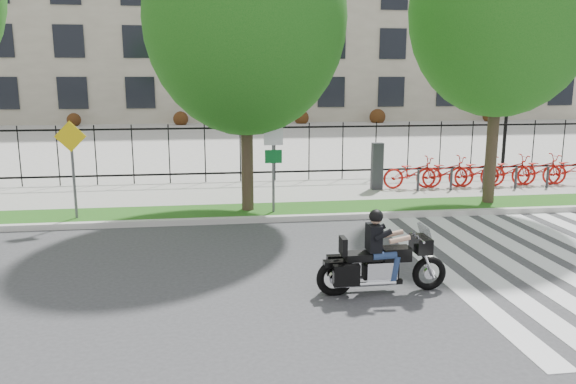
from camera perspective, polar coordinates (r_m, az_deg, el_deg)
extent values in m
plane|color=#38383B|center=(10.87, 4.24, -8.34)|extent=(120.00, 120.00, 0.00)
cube|color=beige|center=(14.71, 0.93, -2.67)|extent=(60.00, 0.20, 0.15)
cube|color=#185415|center=(15.52, 0.46, -1.90)|extent=(60.00, 1.50, 0.15)
cube|color=gray|center=(17.94, -0.69, -0.05)|extent=(60.00, 3.50, 0.15)
cube|color=gray|center=(35.24, -4.25, 5.65)|extent=(80.00, 34.00, 0.10)
cube|color=gray|center=(55.39, -5.79, 18.10)|extent=(60.00, 20.00, 20.00)
cylinder|color=black|center=(25.19, 21.28, 6.96)|extent=(0.14, 0.14, 4.00)
cylinder|color=black|center=(25.13, 21.61, 11.28)|extent=(0.06, 0.70, 0.70)
sphere|color=white|center=(24.96, 20.91, 11.56)|extent=(0.36, 0.36, 0.36)
sphere|color=white|center=(25.30, 22.33, 11.45)|extent=(0.36, 0.36, 0.36)
cylinder|color=#32241B|center=(15.08, -4.19, 4.65)|extent=(0.32, 0.32, 3.46)
ellipsoid|color=#145814|center=(15.04, -4.38, 17.22)|extent=(5.22, 5.22, 6.00)
cylinder|color=#32241B|center=(16.97, 20.06, 5.35)|extent=(0.32, 0.32, 3.81)
ellipsoid|color=#145814|center=(16.98, 20.89, 16.83)|extent=(4.99, 4.99, 5.74)
cube|color=#2D2D33|center=(18.18, 9.04, 2.61)|extent=(0.35, 0.25, 1.50)
imported|color=red|center=(18.60, 12.56, 1.94)|extent=(1.96, 0.68, 1.03)
cylinder|color=#2D2D33|center=(18.17, 13.08, 1.16)|extent=(0.08, 0.08, 0.70)
imported|color=red|center=(19.01, 15.67, 1.99)|extent=(1.96, 0.68, 1.03)
cylinder|color=#2D2D33|center=(18.59, 16.25, 1.23)|extent=(0.08, 0.08, 0.70)
imported|color=red|center=(19.47, 18.65, 2.03)|extent=(1.96, 0.68, 1.03)
cylinder|color=#2D2D33|center=(19.06, 19.28, 1.29)|extent=(0.08, 0.08, 0.70)
imported|color=red|center=(19.98, 21.48, 2.07)|extent=(1.96, 0.68, 1.03)
cylinder|color=#2D2D33|center=(19.58, 22.15, 1.34)|extent=(0.08, 0.08, 0.70)
imported|color=red|center=(20.54, 24.16, 2.09)|extent=(1.96, 0.68, 1.03)
cylinder|color=#2D2D33|center=(20.15, 24.86, 1.39)|extent=(0.08, 0.08, 0.70)
imported|color=red|center=(21.14, 26.69, 2.12)|extent=(1.96, 0.68, 1.03)
cylinder|color=#59595B|center=(14.85, -1.50, 2.69)|extent=(0.07, 0.07, 2.50)
cube|color=white|center=(14.71, -1.50, 5.94)|extent=(0.50, 0.03, 0.60)
cube|color=#0C6626|center=(14.78, -1.49, 3.62)|extent=(0.45, 0.03, 0.35)
cylinder|color=#59595B|center=(15.18, -20.97, 1.92)|extent=(0.07, 0.07, 2.40)
cube|color=yellow|center=(15.03, -21.25, 5.28)|extent=(0.78, 0.03, 0.78)
torus|color=black|center=(10.31, 14.13, -8.02)|extent=(0.62, 0.12, 0.62)
torus|color=black|center=(9.81, 4.78, -8.71)|extent=(0.65, 0.14, 0.65)
cube|color=black|center=(10.07, 13.34, -5.17)|extent=(0.27, 0.49, 0.27)
cube|color=#26262B|center=(10.04, 13.73, -4.02)|extent=(0.14, 0.45, 0.27)
cube|color=silver|center=(9.98, 9.35, -7.87)|extent=(0.54, 0.31, 0.36)
cube|color=black|center=(9.97, 10.89, -6.16)|extent=(0.49, 0.31, 0.23)
cube|color=black|center=(9.80, 7.65, -6.46)|extent=(0.63, 0.33, 0.13)
cube|color=black|center=(9.66, 5.62, -5.47)|extent=(0.09, 0.30, 0.30)
cube|color=black|center=(9.55, 5.95, -8.40)|extent=(0.45, 0.15, 0.36)
cube|color=black|center=(10.04, 5.21, -7.37)|extent=(0.45, 0.15, 0.36)
cube|color=black|center=(9.76, 8.71, -4.60)|extent=(0.22, 0.36, 0.47)
sphere|color=tan|center=(9.68, 8.93, -2.66)|extent=(0.21, 0.21, 0.21)
sphere|color=black|center=(9.67, 8.93, -2.45)|extent=(0.24, 0.24, 0.24)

